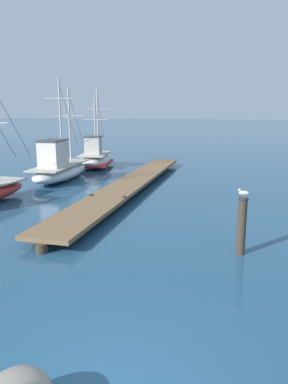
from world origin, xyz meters
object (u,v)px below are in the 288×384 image
(fishing_boat_2, at_px, (59,168))
(mooring_piling, at_px, (242,225))
(fishing_boat_1, at_px, (95,158))
(perched_seagull, at_px, (244,193))

(fishing_boat_2, bearing_deg, mooring_piling, -38.77)
(fishing_boat_1, height_order, fishing_boat_2, fishing_boat_2)
(fishing_boat_1, height_order, perched_seagull, fishing_boat_1)
(fishing_boat_1, distance_m, mooring_piling, 18.83)
(fishing_boat_2, distance_m, mooring_piling, 14.63)
(mooring_piling, distance_m, perched_seagull, 0.99)
(fishing_boat_1, xyz_separation_m, mooring_piling, (11.58, -14.84, 0.18))
(fishing_boat_2, height_order, mooring_piling, fishing_boat_2)
(fishing_boat_2, relative_size, perched_seagull, 20.01)
(fishing_boat_1, distance_m, fishing_boat_2, 5.68)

